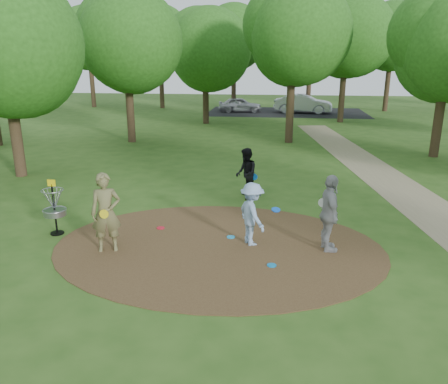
# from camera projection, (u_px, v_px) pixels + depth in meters

# --- Properties ---
(ground) EXTENTS (100.00, 100.00, 0.00)m
(ground) POSITION_uv_depth(u_px,v_px,m) (218.00, 247.00, 11.14)
(ground) COLOR #2D5119
(ground) RESTS_ON ground
(dirt_clearing) EXTENTS (8.40, 8.40, 0.02)m
(dirt_clearing) POSITION_uv_depth(u_px,v_px,m) (218.00, 246.00, 11.14)
(dirt_clearing) COLOR #47301C
(dirt_clearing) RESTS_ON ground
(parking_lot) EXTENTS (14.00, 8.00, 0.01)m
(parking_lot) POSITION_uv_depth(u_px,v_px,m) (286.00, 112.00, 39.36)
(parking_lot) COLOR black
(parking_lot) RESTS_ON ground
(player_observer_with_disc) EXTENTS (0.84, 0.69, 2.00)m
(player_observer_with_disc) POSITION_uv_depth(u_px,v_px,m) (106.00, 213.00, 10.64)
(player_observer_with_disc) COLOR olive
(player_observer_with_disc) RESTS_ON ground
(player_throwing_with_disc) EXTENTS (1.27, 1.23, 1.64)m
(player_throwing_with_disc) POSITION_uv_depth(u_px,v_px,m) (252.00, 214.00, 11.06)
(player_throwing_with_disc) COLOR #8AA7CE
(player_throwing_with_disc) RESTS_ON ground
(player_walking_with_disc) EXTENTS (0.85, 0.98, 1.74)m
(player_walking_with_disc) POSITION_uv_depth(u_px,v_px,m) (246.00, 174.00, 14.79)
(player_walking_with_disc) COLOR black
(player_walking_with_disc) RESTS_ON ground
(player_waiting_with_disc) EXTENTS (0.64, 1.20, 1.95)m
(player_waiting_with_disc) POSITION_uv_depth(u_px,v_px,m) (329.00, 214.00, 10.65)
(player_waiting_with_disc) COLOR #99999C
(player_waiting_with_disc) RESTS_ON ground
(disc_ground_cyan) EXTENTS (0.22, 0.22, 0.02)m
(disc_ground_cyan) POSITION_uv_depth(u_px,v_px,m) (231.00, 237.00, 11.68)
(disc_ground_cyan) COLOR #1A95D4
(disc_ground_cyan) RESTS_ON dirt_clearing
(disc_ground_blue) EXTENTS (0.22, 0.22, 0.02)m
(disc_ground_blue) POSITION_uv_depth(u_px,v_px,m) (272.00, 265.00, 10.08)
(disc_ground_blue) COLOR #0B7CC8
(disc_ground_blue) RESTS_ON dirt_clearing
(disc_ground_red) EXTENTS (0.22, 0.22, 0.02)m
(disc_ground_red) POSITION_uv_depth(u_px,v_px,m) (161.00, 228.00, 12.31)
(disc_ground_red) COLOR red
(disc_ground_red) RESTS_ON dirt_clearing
(car_left) EXTENTS (4.03, 2.04, 1.31)m
(car_left) POSITION_uv_depth(u_px,v_px,m) (240.00, 105.00, 39.13)
(car_left) COLOR #9B9BA2
(car_left) RESTS_ON ground
(car_right) EXTENTS (5.19, 2.41, 1.65)m
(car_right) POSITION_uv_depth(u_px,v_px,m) (303.00, 104.00, 38.40)
(car_right) COLOR #B3B4BC
(car_right) RESTS_ON ground
(disc_golf_basket) EXTENTS (0.63, 0.63, 1.54)m
(disc_golf_basket) POSITION_uv_depth(u_px,v_px,m) (54.00, 204.00, 11.72)
(disc_golf_basket) COLOR black
(disc_golf_basket) RESTS_ON ground
(tree_ring) EXTENTS (36.79, 45.13, 8.91)m
(tree_ring) POSITION_uv_depth(u_px,v_px,m) (301.00, 44.00, 18.10)
(tree_ring) COLOR #332316
(tree_ring) RESTS_ON ground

